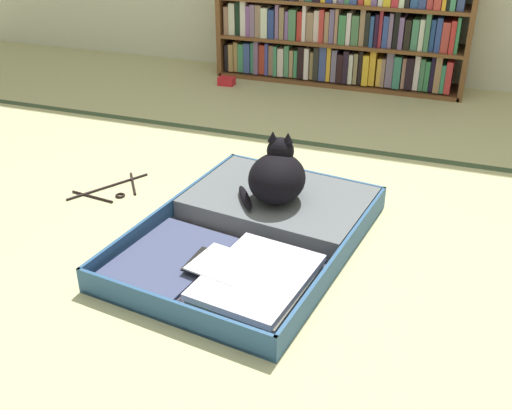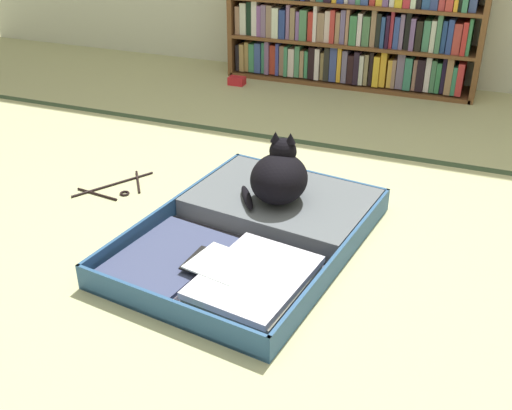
# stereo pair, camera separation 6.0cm
# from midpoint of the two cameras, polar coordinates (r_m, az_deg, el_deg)

# --- Properties ---
(ground_plane) EXTENTS (10.00, 10.00, 0.00)m
(ground_plane) POSITION_cam_midpoint_polar(r_m,az_deg,el_deg) (1.96, 1.32, -8.09)
(ground_plane) COLOR #B6B781
(tatami_border) EXTENTS (4.80, 0.05, 0.00)m
(tatami_border) POSITION_cam_midpoint_polar(r_m,az_deg,el_deg) (2.99, 9.52, 5.19)
(tatami_border) COLOR #364B30
(tatami_border) RESTS_ON ground_plane
(bookshelf) EXTENTS (1.54, 0.28, 0.76)m
(bookshelf) POSITION_cam_midpoint_polar(r_m,az_deg,el_deg) (3.89, 9.29, 16.41)
(bookshelf) COLOR brown
(bookshelf) RESTS_ON ground_plane
(open_suitcase) EXTENTS (0.83, 1.08, 0.09)m
(open_suitcase) POSITION_cam_midpoint_polar(r_m,az_deg,el_deg) (2.21, 1.09, -2.26)
(open_suitcase) COLOR #274E7A
(open_suitcase) RESTS_ON ground_plane
(black_cat) EXTENTS (0.29, 0.28, 0.25)m
(black_cat) POSITION_cam_midpoint_polar(r_m,az_deg,el_deg) (2.26, 2.97, 2.70)
(black_cat) COLOR black
(black_cat) RESTS_ON open_suitcase
(clothes_hanger) EXTENTS (0.26, 0.33, 0.01)m
(clothes_hanger) POSITION_cam_midpoint_polar(r_m,az_deg,el_deg) (2.63, -12.28, 1.64)
(clothes_hanger) COLOR black
(clothes_hanger) RESTS_ON ground_plane
(small_red_pouch) EXTENTS (0.10, 0.07, 0.05)m
(small_red_pouch) POSITION_cam_midpoint_polar(r_m,az_deg,el_deg) (3.90, -1.36, 11.59)
(small_red_pouch) COLOR red
(small_red_pouch) RESTS_ON ground_plane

